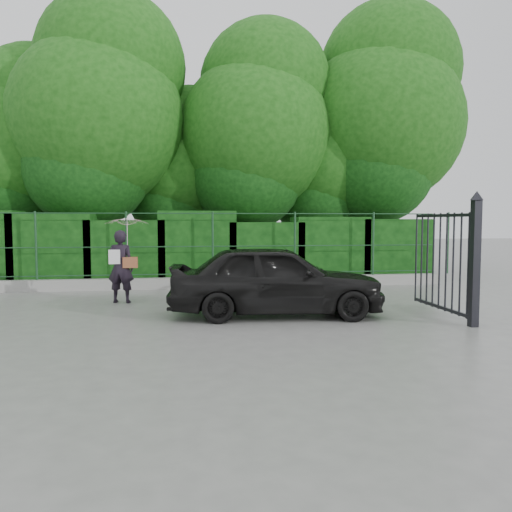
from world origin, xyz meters
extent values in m
plane|color=gray|center=(0.00, 0.00, 0.00)|extent=(80.00, 80.00, 0.00)
cube|color=#9E9E99|center=(0.00, 4.50, 0.15)|extent=(14.00, 0.25, 0.30)
cylinder|color=#1A4123|center=(-4.20, 4.50, 1.20)|extent=(0.06, 0.06, 1.80)
cylinder|color=#1A4123|center=(-1.90, 4.50, 1.20)|extent=(0.06, 0.06, 1.80)
cylinder|color=#1A4123|center=(0.40, 4.50, 1.20)|extent=(0.06, 0.06, 1.80)
cylinder|color=#1A4123|center=(2.70, 4.50, 1.20)|extent=(0.06, 0.06, 1.80)
cylinder|color=#1A4123|center=(5.00, 4.50, 1.20)|extent=(0.06, 0.06, 1.80)
cylinder|color=#1A4123|center=(7.30, 4.50, 1.20)|extent=(0.06, 0.06, 1.80)
cylinder|color=#1A4123|center=(0.00, 4.50, 0.40)|extent=(13.60, 0.03, 0.03)
cylinder|color=#1A4123|center=(0.00, 4.50, 1.15)|extent=(13.60, 0.03, 0.03)
cylinder|color=#1A4123|center=(0.00, 4.50, 2.05)|extent=(13.60, 0.03, 0.03)
cube|color=black|center=(-4.00, 5.50, 1.04)|extent=(2.20, 1.20, 2.07)
cube|color=black|center=(-2.00, 5.50, 0.94)|extent=(2.20, 1.20, 1.87)
cube|color=black|center=(0.00, 5.50, 1.07)|extent=(2.20, 1.20, 2.13)
cube|color=black|center=(2.00, 5.50, 0.91)|extent=(2.20, 1.20, 1.81)
cube|color=black|center=(4.00, 5.50, 0.98)|extent=(2.20, 1.20, 1.96)
cube|color=black|center=(6.00, 5.50, 0.95)|extent=(2.20, 1.20, 1.90)
cylinder|color=black|center=(-5.50, 8.00, 1.88)|extent=(0.36, 0.36, 3.75)
sphere|color=#14470F|center=(-5.50, 8.00, 4.12)|extent=(4.50, 4.50, 4.50)
cylinder|color=black|center=(-3.00, 7.20, 2.25)|extent=(0.36, 0.36, 4.50)
sphere|color=#14470F|center=(-3.00, 7.20, 4.95)|extent=(5.40, 5.40, 5.40)
cylinder|color=black|center=(-0.50, 8.50, 1.62)|extent=(0.36, 0.36, 3.25)
sphere|color=#14470F|center=(-0.50, 8.50, 3.58)|extent=(3.90, 3.90, 3.90)
cylinder|color=black|center=(2.00, 7.50, 2.12)|extent=(0.36, 0.36, 4.25)
sphere|color=#14470F|center=(2.00, 7.50, 4.68)|extent=(5.10, 5.10, 5.10)
cylinder|color=black|center=(4.50, 8.20, 1.75)|extent=(0.36, 0.36, 3.50)
sphere|color=#14470F|center=(4.50, 8.20, 3.85)|extent=(4.20, 4.20, 4.20)
cylinder|color=black|center=(6.50, 7.80, 2.38)|extent=(0.36, 0.36, 4.75)
sphere|color=#14470F|center=(6.50, 7.80, 5.23)|extent=(5.70, 5.70, 5.70)
cube|color=black|center=(4.60, -1.20, 1.10)|extent=(0.14, 0.14, 2.20)
cone|color=black|center=(4.60, -1.20, 2.28)|extent=(0.22, 0.22, 0.16)
cube|color=black|center=(4.60, -0.05, 0.15)|extent=(0.05, 2.00, 0.06)
cube|color=black|center=(4.60, -0.05, 1.95)|extent=(0.05, 2.00, 0.06)
cylinder|color=black|center=(4.60, -1.00, 1.05)|extent=(0.04, 0.04, 1.90)
cylinder|color=black|center=(4.60, -0.75, 1.05)|extent=(0.04, 0.04, 1.90)
cylinder|color=black|center=(4.60, -0.50, 1.05)|extent=(0.04, 0.04, 1.90)
cylinder|color=black|center=(4.60, -0.25, 1.05)|extent=(0.04, 0.04, 1.90)
cylinder|color=black|center=(4.60, 0.00, 1.05)|extent=(0.04, 0.04, 1.90)
cylinder|color=black|center=(4.60, 0.25, 1.05)|extent=(0.04, 0.04, 1.90)
cylinder|color=black|center=(4.60, 0.50, 1.05)|extent=(0.04, 0.04, 1.90)
cylinder|color=black|center=(4.60, 0.75, 1.05)|extent=(0.04, 0.04, 1.90)
cylinder|color=black|center=(4.60, 1.00, 1.05)|extent=(0.04, 0.04, 1.90)
imported|color=black|center=(-1.80, 2.33, 0.82)|extent=(0.67, 0.51, 1.65)
imported|color=#FFC7D9|center=(-1.65, 2.38, 1.51)|extent=(0.94, 0.96, 0.87)
cube|color=brown|center=(-1.58, 2.25, 0.92)|extent=(0.32, 0.15, 0.24)
cube|color=white|center=(-1.92, 2.21, 1.05)|extent=(0.25, 0.02, 0.32)
imported|color=black|center=(1.38, 0.34, 0.71)|extent=(4.26, 2.00, 1.41)
camera|label=1|loc=(-0.39, -9.16, 1.84)|focal=35.00mm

